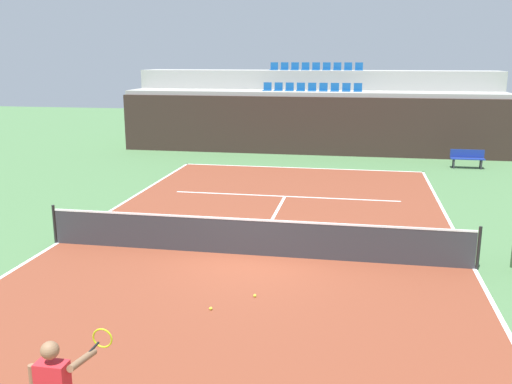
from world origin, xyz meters
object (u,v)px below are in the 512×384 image
at_px(tennis_net, 252,237).
at_px(tennis_ball_2, 211,308).
at_px(tennis_ball_0, 255,296).
at_px(player_bench, 467,157).

height_order(tennis_net, tennis_ball_2, tennis_net).
distance_m(tennis_ball_0, tennis_ball_2, 1.09).
relative_size(tennis_net, tennis_ball_2, 167.88).
height_order(player_bench, tennis_ball_0, player_bench).
bearing_deg(tennis_net, tennis_ball_0, -78.19).
bearing_deg(player_bench, tennis_net, -119.42).
distance_m(tennis_net, tennis_ball_0, 2.66).
distance_m(tennis_net, player_bench, 15.32).
height_order(tennis_net, tennis_ball_0, tennis_net).
bearing_deg(player_bench, tennis_ball_2, -114.91).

